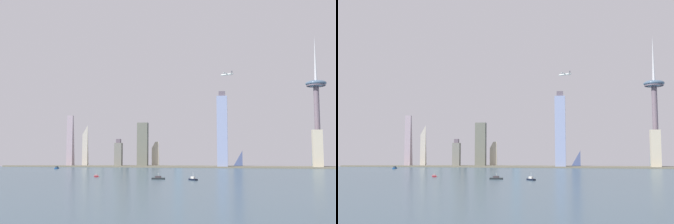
% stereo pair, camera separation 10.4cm
% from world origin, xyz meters
% --- Properties ---
extents(ground_plane, '(6000.00, 6000.00, 0.00)m').
position_xyz_m(ground_plane, '(0.00, 0.00, 0.00)').
color(ground_plane, '#425D6C').
extents(waterfront_pier, '(908.04, 75.87, 2.86)m').
position_xyz_m(waterfront_pier, '(0.00, 510.12, 1.43)').
color(waterfront_pier, '#706B58').
rests_on(waterfront_pier, ground).
extents(observation_tower, '(46.08, 46.08, 301.49)m').
position_xyz_m(observation_tower, '(278.74, 534.10, 153.80)').
color(observation_tower, slate).
rests_on(observation_tower, ground).
extents(skyscraper_0, '(14.56, 18.57, 122.57)m').
position_xyz_m(skyscraper_0, '(-297.97, 508.92, 61.29)').
color(skyscraper_0, '#A18F9C').
rests_on(skyscraper_0, ground).
extents(skyscraper_1, '(20.80, 17.38, 83.11)m').
position_xyz_m(skyscraper_1, '(271.40, 500.94, 41.55)').
color(skyscraper_1, beige).
rests_on(skyscraper_1, ground).
extents(skyscraper_2, '(23.32, 22.38, 171.65)m').
position_xyz_m(skyscraper_2, '(66.83, 495.69, 82.35)').
color(skyscraper_2, '#8B9AC5').
rests_on(skyscraper_2, ground).
extents(skyscraper_3, '(13.22, 15.38, 111.12)m').
position_xyz_m(skyscraper_3, '(-263.85, 520.50, 52.67)').
color(skyscraper_3, '#BCB4A6').
rests_on(skyscraper_3, ground).
extents(skyscraper_4, '(17.56, 12.81, 65.74)m').
position_xyz_m(skyscraper_4, '(-180.24, 515.02, 30.04)').
color(skyscraper_4, slate).
rests_on(skyscraper_4, ground).
extents(skyscraper_5, '(21.85, 27.27, 52.57)m').
position_xyz_m(skyscraper_5, '(288.27, 607.95, 26.29)').
color(skyscraper_5, teal).
rests_on(skyscraper_5, ground).
extents(skyscraper_6, '(20.73, 27.36, 179.11)m').
position_xyz_m(skyscraper_6, '(101.02, 595.06, 89.55)').
color(skyscraper_6, '#4F5D8C').
rests_on(skyscraper_6, ground).
extents(skyscraper_7, '(25.16, 15.04, 104.98)m').
position_xyz_m(skyscraper_7, '(-124.41, 529.14, 52.49)').
color(skyscraper_7, '#64675B').
rests_on(skyscraper_7, ground).
extents(skyscraper_8, '(17.55, 13.31, 178.57)m').
position_xyz_m(skyscraper_8, '(-46.25, 588.12, 89.29)').
color(skyscraper_8, '#839FBC').
rests_on(skyscraper_8, ground).
extents(skyscraper_9, '(25.72, 17.23, 176.74)m').
position_xyz_m(skyscraper_9, '(-178.66, 550.23, 74.65)').
color(skyscraper_9, gray).
rests_on(skyscraper_9, ground).
extents(skyscraper_10, '(18.07, 20.21, 113.13)m').
position_xyz_m(skyscraper_10, '(-199.68, 580.29, 53.77)').
color(skyscraper_10, '#A2C3C6').
rests_on(skyscraper_10, ground).
extents(skyscraper_12, '(16.81, 17.00, 59.76)m').
position_xyz_m(skyscraper_12, '(-96.71, 552.52, 29.88)').
color(skyscraper_12, beige).
rests_on(skyscraper_12, ground).
extents(skyscraper_13, '(17.94, 12.22, 165.16)m').
position_xyz_m(skyscraper_13, '(-255.65, 599.75, 82.58)').
color(skyscraper_13, '#A5A09A').
rests_on(skyscraper_13, ground).
extents(boat_0, '(11.04, 16.34, 3.52)m').
position_xyz_m(boat_0, '(-97.00, 124.84, 1.30)').
color(boat_0, '#A7262E').
rests_on(boat_0, ground).
extents(boat_1, '(16.61, 6.79, 8.12)m').
position_xyz_m(boat_1, '(-0.50, 86.87, 1.57)').
color(boat_1, black).
rests_on(boat_1, ground).
extents(boat_2, '(7.07, 16.57, 5.18)m').
position_xyz_m(boat_2, '(-273.41, 379.17, 1.88)').
color(boat_2, '#15488E').
rests_on(boat_2, ground).
extents(boat_3, '(12.11, 11.32, 9.98)m').
position_xyz_m(boat_3, '(45.71, 75.53, 1.68)').
color(boat_3, black).
rests_on(boat_3, ground).
extents(airplane, '(28.02, 29.77, 8.28)m').
position_xyz_m(airplane, '(79.48, 459.04, 203.84)').
color(airplane, silver).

